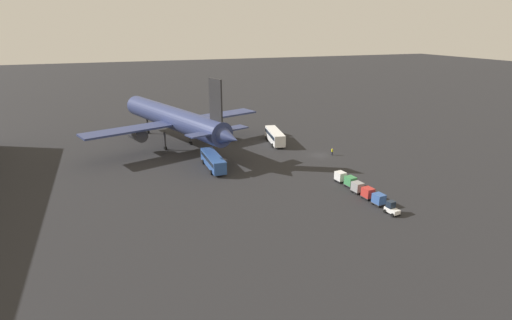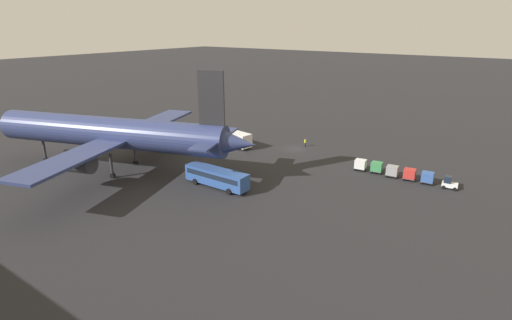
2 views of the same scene
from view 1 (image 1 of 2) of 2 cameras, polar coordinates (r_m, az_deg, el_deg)
name	(u,v)px [view 1 (image 1 of 2)]	position (r m, az deg, el deg)	size (l,w,h in m)	color
ground_plane	(320,155)	(95.95, 9.09, 0.68)	(600.00, 600.00, 0.00)	#232326
airplane	(174,119)	(102.75, -11.69, 5.80)	(52.75, 45.67, 18.83)	navy
shuttle_bus_near	(275,136)	(104.58, 2.69, 3.51)	(12.39, 4.84, 3.32)	white
shuttle_bus_far	(213,160)	(85.86, -6.15, -0.03)	(11.79, 3.10, 3.07)	#2D5199
baggage_tug	(392,208)	(68.87, 18.81, -6.55)	(2.52, 1.85, 2.10)	white
worker_person	(332,152)	(96.27, 10.82, 1.18)	(0.38, 0.38, 1.74)	#1E1E2D
cargo_cart_blue	(379,199)	(71.18, 17.14, -5.33)	(2.16, 1.88, 2.06)	#38383D
cargo_cart_red	(368,193)	(73.23, 15.69, -4.51)	(2.16, 1.88, 2.06)	#38383D
cargo_cart_grey	(357,187)	(75.31, 14.29, -3.74)	(2.16, 1.88, 2.06)	#38383D
cargo_cart_green	(350,181)	(77.75, 13.33, -2.95)	(2.16, 1.88, 2.06)	#38383D
cargo_cart_white	(340,176)	(79.83, 11.96, -2.28)	(2.16, 1.88, 2.06)	#38383D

